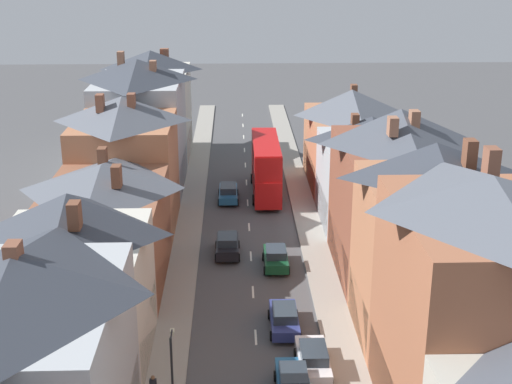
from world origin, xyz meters
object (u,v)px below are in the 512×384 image
at_px(double_decker_bus_lead, 266,166).
at_px(street_lamp, 173,378).
at_px(car_parked_left_b, 228,192).
at_px(car_near_silver, 313,359).
at_px(car_parked_left_a, 284,318).
at_px(car_near_blue, 227,245).
at_px(car_mid_black, 293,383).
at_px(car_mid_white, 276,257).

distance_m(double_decker_bus_lead, street_lamp, 35.93).
relative_size(double_decker_bus_lead, car_parked_left_b, 2.41).
xyz_separation_m(car_near_silver, street_lamp, (-7.35, -5.25, 2.43)).
bearing_deg(car_parked_left_a, car_parked_left_b, 98.59).
relative_size(double_decker_bus_lead, car_parked_left_a, 2.52).
distance_m(car_parked_left_a, car_parked_left_b, 24.11).
height_order(car_near_blue, car_mid_black, car_near_blue).
xyz_separation_m(car_mid_black, car_mid_white, (-0.00, 15.97, 0.01)).
xyz_separation_m(car_near_blue, car_mid_black, (3.60, -18.33, -0.04)).
relative_size(car_parked_left_a, car_parked_left_b, 0.95).
relative_size(car_near_blue, car_mid_white, 1.02).
relative_size(double_decker_bus_lead, car_near_blue, 2.65).
bearing_deg(car_parked_left_b, car_near_blue, -90.00).
height_order(car_parked_left_a, car_mid_black, car_mid_black).
height_order(double_decker_bus_lead, car_near_silver, double_decker_bus_lead).
height_order(double_decker_bus_lead, street_lamp, street_lamp).
bearing_deg(street_lamp, car_mid_white, 72.31).
distance_m(double_decker_bus_lead, car_mid_black, 32.48).
xyz_separation_m(car_parked_left_b, street_lamp, (-2.45, -33.75, 2.44)).
distance_m(double_decker_bus_lead, car_parked_left_a, 25.59).
bearing_deg(car_mid_black, double_decker_bus_lead, 90.02).
bearing_deg(car_parked_left_b, car_parked_left_a, -81.41).
relative_size(car_near_silver, car_mid_white, 1.09).
bearing_deg(car_near_silver, street_lamp, -144.48).
height_order(car_parked_left_a, street_lamp, street_lamp).
bearing_deg(car_near_silver, car_parked_left_a, 105.57).
xyz_separation_m(car_near_silver, car_mid_white, (-1.30, 13.72, 0.00)).
bearing_deg(car_parked_left_b, street_lamp, -94.15).
height_order(double_decker_bus_lead, car_mid_black, double_decker_bus_lead).
xyz_separation_m(car_near_blue, car_near_silver, (4.90, -16.08, -0.03)).
relative_size(car_near_blue, car_near_silver, 0.94).
xyz_separation_m(double_decker_bus_lead, car_parked_left_b, (-3.59, -1.67, -2.02)).
relative_size(double_decker_bus_lead, car_mid_black, 2.55).
height_order(car_near_blue, car_parked_left_a, car_near_blue).
xyz_separation_m(car_parked_left_a, car_mid_white, (-0.00, 9.06, 0.02)).
xyz_separation_m(car_near_blue, street_lamp, (-2.45, -21.33, 2.39)).
bearing_deg(car_parked_left_a, car_mid_white, 90.00).
xyz_separation_m(double_decker_bus_lead, car_mid_white, (0.01, -16.45, -2.00)).
bearing_deg(car_near_blue, street_lamp, -96.55).
xyz_separation_m(double_decker_bus_lead, street_lamp, (-6.04, -35.42, 0.43)).
xyz_separation_m(car_near_blue, car_mid_white, (3.60, -2.36, -0.03)).
bearing_deg(double_decker_bus_lead, car_parked_left_b, -155.04).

